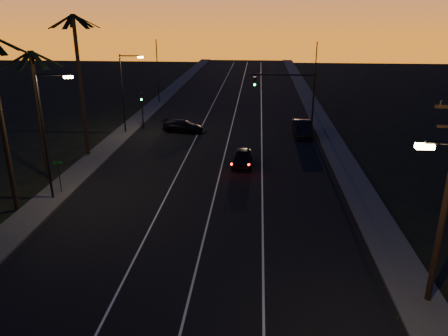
# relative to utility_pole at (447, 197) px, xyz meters

# --- Properties ---
(road) EXTENTS (20.00, 170.00, 0.01)m
(road) POSITION_rel_utility_pole_xyz_m (-11.60, 20.00, -5.31)
(road) COLOR black
(road) RESTS_ON ground
(sidewalk_left) EXTENTS (2.40, 170.00, 0.16)m
(sidewalk_left) POSITION_rel_utility_pole_xyz_m (-22.80, 20.00, -5.24)
(sidewalk_left) COLOR #343532
(sidewalk_left) RESTS_ON ground
(sidewalk_right) EXTENTS (2.40, 170.00, 0.16)m
(sidewalk_right) POSITION_rel_utility_pole_xyz_m (-0.40, 20.00, -5.24)
(sidewalk_right) COLOR #343532
(sidewalk_right) RESTS_ON ground
(lane_stripe_left) EXTENTS (0.12, 160.00, 0.01)m
(lane_stripe_left) POSITION_rel_utility_pole_xyz_m (-14.60, 20.00, -5.30)
(lane_stripe_left) COLOR silver
(lane_stripe_left) RESTS_ON road
(lane_stripe_mid) EXTENTS (0.12, 160.00, 0.01)m
(lane_stripe_mid) POSITION_rel_utility_pole_xyz_m (-11.10, 20.00, -5.30)
(lane_stripe_mid) COLOR silver
(lane_stripe_mid) RESTS_ON road
(lane_stripe_right) EXTENTS (0.12, 160.00, 0.01)m
(lane_stripe_right) POSITION_rel_utility_pole_xyz_m (-7.60, 20.00, -5.30)
(lane_stripe_right) COLOR silver
(lane_stripe_right) RESTS_ON road
(palm_mid) EXTENTS (4.25, 4.16, 10.03)m
(palm_mid) POSITION_rel_utility_pole_xyz_m (-24.80, 14.00, 0.94)
(palm_mid) COLOR black
(palm_mid) RESTS_ON ground
(palm_far) EXTENTS (4.25, 4.16, 12.53)m
(palm_far) POSITION_rel_utility_pole_xyz_m (-23.80, 20.00, 2.30)
(palm_far) COLOR black
(palm_far) RESTS_ON ground
(streetlight_left_near) EXTENTS (2.55, 0.26, 9.00)m
(streetlight_left_near) POSITION_rel_utility_pole_xyz_m (-22.30, 10.00, 0.01)
(streetlight_left_near) COLOR black
(streetlight_left_near) RESTS_ON ground
(streetlight_left_far) EXTENTS (2.55, 0.26, 8.50)m
(streetlight_left_far) POSITION_rel_utility_pole_xyz_m (-22.29, 28.00, -0.25)
(streetlight_left_far) COLOR black
(streetlight_left_far) RESTS_ON ground
(street_sign) EXTENTS (0.70, 0.06, 2.60)m
(street_sign) POSITION_rel_utility_pole_xyz_m (-22.40, 11.00, -3.66)
(street_sign) COLOR black
(street_sign) RESTS_ON ground
(utility_pole) EXTENTS (2.20, 0.28, 10.00)m
(utility_pole) POSITION_rel_utility_pole_xyz_m (0.00, 0.00, 0.00)
(utility_pole) COLOR black
(utility_pole) RESTS_ON ground
(signal_mast) EXTENTS (7.10, 0.41, 7.00)m
(signal_mast) POSITION_rel_utility_pole_xyz_m (-4.46, 29.99, -0.53)
(signal_mast) COLOR black
(signal_mast) RESTS_ON ground
(signal_post) EXTENTS (0.28, 0.37, 4.20)m
(signal_post) POSITION_rel_utility_pole_xyz_m (-21.10, 29.98, -2.42)
(signal_post) COLOR black
(signal_post) RESTS_ON ground
(far_pole_left) EXTENTS (0.14, 0.14, 9.00)m
(far_pole_left) POSITION_rel_utility_pole_xyz_m (-22.60, 45.00, -0.82)
(far_pole_left) COLOR black
(far_pole_left) RESTS_ON ground
(far_pole_right) EXTENTS (0.14, 0.14, 9.00)m
(far_pole_right) POSITION_rel_utility_pole_xyz_m (-0.60, 42.00, -0.82)
(far_pole_right) COLOR black
(far_pole_right) RESTS_ON ground
(lead_car) EXTENTS (1.80, 4.72, 1.42)m
(lead_car) POSITION_rel_utility_pole_xyz_m (-9.34, 18.40, -4.59)
(lead_car) COLOR black
(lead_car) RESTS_ON road
(right_car) EXTENTS (1.91, 5.01, 1.63)m
(right_car) POSITION_rel_utility_pole_xyz_m (-3.26, 28.55, -4.49)
(right_car) COLOR black
(right_car) RESTS_ON road
(cross_car) EXTENTS (4.87, 2.65, 1.34)m
(cross_car) POSITION_rel_utility_pole_xyz_m (-16.31, 28.98, -4.63)
(cross_car) COLOR black
(cross_car) RESTS_ON road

